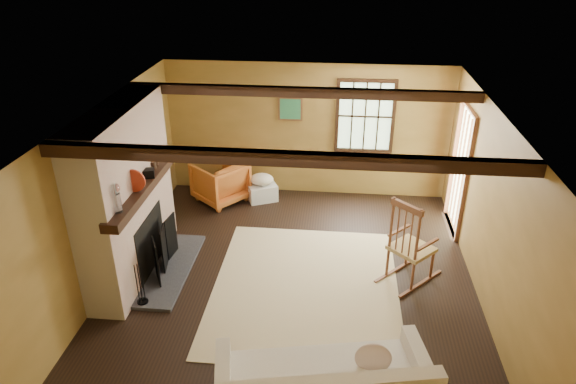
# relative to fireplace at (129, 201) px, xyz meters

# --- Properties ---
(ground) EXTENTS (5.50, 5.50, 0.00)m
(ground) POSITION_rel_fireplace_xyz_m (2.23, 0.00, -1.10)
(ground) COLOR black
(ground) RESTS_ON ground
(room_envelope) EXTENTS (5.02, 5.52, 2.44)m
(room_envelope) POSITION_rel_fireplace_xyz_m (2.45, 0.26, 0.53)
(room_envelope) COLOR #A37C39
(room_envelope) RESTS_ON ground
(fireplace) EXTENTS (1.02, 2.30, 2.40)m
(fireplace) POSITION_rel_fireplace_xyz_m (0.00, 0.00, 0.00)
(fireplace) COLOR #9D4A3C
(fireplace) RESTS_ON ground
(rug) EXTENTS (2.50, 3.00, 0.01)m
(rug) POSITION_rel_fireplace_xyz_m (2.43, -0.20, -1.10)
(rug) COLOR beige
(rug) RESTS_ON ground
(rocking_chair) EXTENTS (0.97, 0.98, 1.26)m
(rocking_chair) POSITION_rel_fireplace_xyz_m (3.81, 0.14, -0.57)
(rocking_chair) COLOR tan
(rocking_chair) RESTS_ON ground
(firewood_pile) EXTENTS (0.59, 0.11, 0.21)m
(firewood_pile) POSITION_rel_fireplace_xyz_m (0.35, 2.60, -1.00)
(firewood_pile) COLOR brown
(firewood_pile) RESTS_ON ground
(laundry_basket) EXTENTS (0.61, 0.55, 0.30)m
(laundry_basket) POSITION_rel_fireplace_xyz_m (1.46, 2.32, -0.95)
(laundry_basket) COLOR white
(laundry_basket) RESTS_ON ground
(basket_pillow) EXTENTS (0.49, 0.44, 0.21)m
(basket_pillow) POSITION_rel_fireplace_xyz_m (1.46, 2.32, -0.70)
(basket_pillow) COLOR white
(basket_pillow) RESTS_ON laundry_basket
(armchair) EXTENTS (1.14, 1.14, 0.75)m
(armchair) POSITION_rel_fireplace_xyz_m (0.72, 2.23, -0.73)
(armchair) COLOR #BF6026
(armchair) RESTS_ON ground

